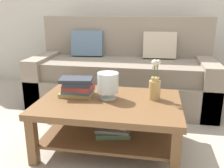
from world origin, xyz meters
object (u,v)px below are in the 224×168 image
at_px(flower_pitcher, 155,84).
at_px(coffee_table, 109,114).
at_px(book_stack_main, 77,87).
at_px(glass_hurricane_vase, 108,83).
at_px(couch, 123,75).

bearing_deg(flower_pitcher, coffee_table, -163.17).
bearing_deg(book_stack_main, glass_hurricane_vase, -4.70).
height_order(coffee_table, book_stack_main, book_stack_main).
distance_m(couch, glass_hurricane_vase, 1.07).
xyz_separation_m(book_stack_main, flower_pitcher, (0.66, 0.03, 0.05)).
xyz_separation_m(coffee_table, book_stack_main, (-0.29, 0.08, 0.20)).
height_order(glass_hurricane_vase, flower_pitcher, flower_pitcher).
bearing_deg(coffee_table, couch, 91.82).
relative_size(book_stack_main, glass_hurricane_vase, 1.33).
xyz_separation_m(couch, book_stack_main, (-0.26, -1.03, 0.15)).
bearing_deg(glass_hurricane_vase, coffee_table, -70.45).
relative_size(coffee_table, flower_pitcher, 3.40).
bearing_deg(coffee_table, book_stack_main, 165.25).
bearing_deg(flower_pitcher, book_stack_main, -177.13).
bearing_deg(glass_hurricane_vase, book_stack_main, 175.30).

